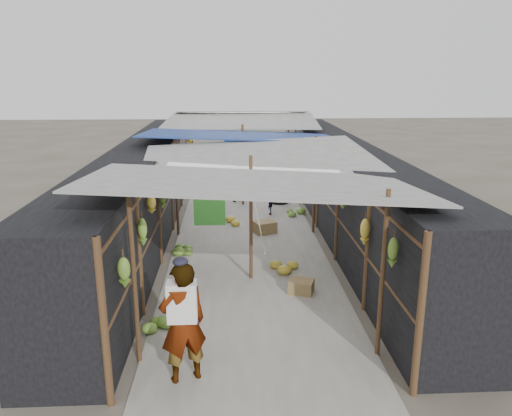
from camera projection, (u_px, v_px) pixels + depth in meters
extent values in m
plane|color=#6B6356|center=(260.00, 358.00, 7.55)|extent=(80.00, 80.00, 0.00)
cube|color=#9E998E|center=(246.00, 228.00, 13.81)|extent=(3.60, 16.00, 0.02)
cube|color=black|center=(145.00, 189.00, 13.37)|extent=(1.40, 15.00, 2.30)
cube|color=black|center=(344.00, 187.00, 13.64)|extent=(1.40, 15.00, 2.30)
cube|color=olive|center=(301.00, 287.00, 9.70)|extent=(0.56, 0.50, 0.28)
cube|color=olive|center=(265.00, 227.00, 13.32)|extent=(0.68, 0.62, 0.33)
cube|color=olive|center=(240.00, 185.00, 18.39)|extent=(0.46, 0.39, 0.27)
cylinder|color=black|center=(279.00, 201.00, 16.39)|extent=(0.59, 0.59, 0.18)
imported|color=white|center=(183.00, 323.00, 6.78)|extent=(0.75, 0.63, 1.76)
imported|color=navy|center=(242.00, 180.00, 16.46)|extent=(0.88, 0.81, 1.45)
imported|color=#4F4C45|center=(270.00, 202.00, 14.98)|extent=(0.35, 0.54, 0.79)
cylinder|color=brown|center=(134.00, 281.00, 7.11)|extent=(0.07, 0.07, 2.60)
cylinder|color=brown|center=(382.00, 276.00, 7.30)|extent=(0.07, 0.07, 2.60)
cylinder|color=brown|center=(251.00, 219.00, 10.09)|extent=(0.07, 0.07, 2.60)
cylinder|color=brown|center=(176.00, 187.00, 12.89)|extent=(0.07, 0.07, 2.60)
cylinder|color=brown|center=(314.00, 186.00, 13.08)|extent=(0.07, 0.07, 2.60)
cylinder|color=brown|center=(243.00, 166.00, 15.87)|extent=(0.07, 0.07, 2.60)
cylinder|color=brown|center=(193.00, 152.00, 18.67)|extent=(0.07, 0.07, 2.60)
cylinder|color=brown|center=(288.00, 151.00, 18.86)|extent=(0.07, 0.07, 2.60)
cube|color=#9E9E99|center=(256.00, 182.00, 7.85)|extent=(5.21, 3.19, 0.52)
cube|color=#9E9E99|center=(258.00, 158.00, 10.98)|extent=(5.23, 3.73, 0.50)
cube|color=navy|center=(240.00, 135.00, 14.12)|extent=(5.40, 3.60, 0.41)
cube|color=#9E9E99|center=(241.00, 121.00, 17.28)|extent=(5.37, 3.66, 0.27)
cube|color=#9E9E99|center=(242.00, 112.00, 19.57)|extent=(5.00, 1.99, 0.24)
cylinder|color=brown|center=(170.00, 155.00, 13.17)|extent=(0.06, 15.00, 0.06)
cylinder|color=brown|center=(320.00, 154.00, 13.37)|extent=(0.06, 15.00, 0.06)
cylinder|color=gray|center=(245.00, 155.00, 13.27)|extent=(0.02, 15.00, 0.02)
cube|color=white|center=(254.00, 153.00, 15.24)|extent=(0.60, 0.03, 0.55)
cube|color=#2F7828|center=(209.00, 208.00, 9.44)|extent=(0.60, 0.03, 0.70)
cube|color=navy|center=(234.00, 145.00, 17.16)|extent=(0.65, 0.03, 0.60)
cube|color=#1C3FB7|center=(230.00, 161.00, 14.05)|extent=(0.70, 0.03, 0.60)
cube|color=#1946A3|center=(254.00, 186.00, 11.07)|extent=(0.55, 0.03, 0.65)
ellipsoid|color=olive|center=(124.00, 273.00, 6.82)|extent=(0.18, 0.15, 0.46)
ellipsoid|color=olive|center=(143.00, 232.00, 8.30)|extent=(0.15, 0.13, 0.50)
ellipsoid|color=gold|center=(151.00, 205.00, 9.25)|extent=(0.18, 0.15, 0.36)
ellipsoid|color=olive|center=(162.00, 199.00, 10.78)|extent=(0.15, 0.13, 0.46)
ellipsoid|color=olive|center=(170.00, 184.00, 12.19)|extent=(0.20, 0.17, 0.54)
ellipsoid|color=olive|center=(177.00, 166.00, 13.91)|extent=(0.16, 0.13, 0.51)
ellipsoid|color=gold|center=(183.00, 156.00, 15.57)|extent=(0.17, 0.15, 0.36)
ellipsoid|color=gold|center=(187.00, 154.00, 16.98)|extent=(0.19, 0.16, 0.55)
ellipsoid|color=gold|center=(190.00, 140.00, 18.46)|extent=(0.19, 0.16, 0.49)
ellipsoid|color=gold|center=(192.00, 135.00, 19.73)|extent=(0.15, 0.13, 0.53)
ellipsoid|color=olive|center=(393.00, 253.00, 7.06)|extent=(0.15, 0.13, 0.47)
ellipsoid|color=gold|center=(365.00, 232.00, 8.52)|extent=(0.17, 0.14, 0.48)
ellipsoid|color=olive|center=(343.00, 199.00, 10.12)|extent=(0.17, 0.14, 0.43)
ellipsoid|color=olive|center=(330.00, 185.00, 11.49)|extent=(0.14, 0.12, 0.49)
ellipsoid|color=olive|center=(321.00, 179.00, 12.60)|extent=(0.15, 0.12, 0.59)
ellipsoid|color=olive|center=(311.00, 170.00, 14.11)|extent=(0.18, 0.15, 0.50)
ellipsoid|color=gold|center=(301.00, 156.00, 15.96)|extent=(0.18, 0.15, 0.59)
ellipsoid|color=olive|center=(296.00, 151.00, 17.15)|extent=(0.14, 0.12, 0.48)
ellipsoid|color=olive|center=(291.00, 144.00, 18.58)|extent=(0.15, 0.13, 0.43)
ellipsoid|color=gold|center=(286.00, 139.00, 20.36)|extent=(0.18, 0.15, 0.54)
ellipsoid|color=olive|center=(284.00, 188.00, 17.97)|extent=(0.54, 0.46, 0.27)
ellipsoid|color=gold|center=(231.00, 219.00, 14.15)|extent=(0.64, 0.54, 0.32)
ellipsoid|color=olive|center=(183.00, 250.00, 11.81)|extent=(0.46, 0.39, 0.23)
ellipsoid|color=olive|center=(158.00, 323.00, 8.32)|extent=(0.49, 0.42, 0.25)
ellipsoid|color=olive|center=(208.00, 191.00, 17.60)|extent=(0.50, 0.42, 0.25)
ellipsoid|color=olive|center=(297.00, 212.00, 15.02)|extent=(0.44, 0.37, 0.22)
ellipsoid|color=gold|center=(286.00, 262.00, 10.88)|extent=(0.66, 0.56, 0.33)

